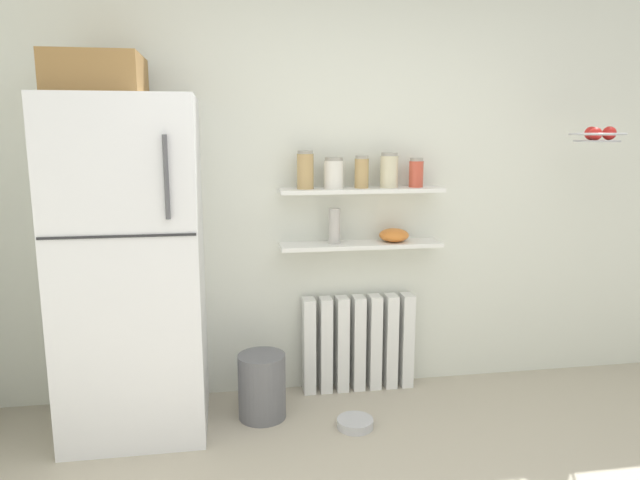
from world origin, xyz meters
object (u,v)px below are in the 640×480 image
at_px(refrigerator, 131,260).
at_px(trash_bin, 262,386).
at_px(storage_jar_4, 416,173).
at_px(shelf_bowl, 394,235).
at_px(storage_jar_3, 389,170).
at_px(hanging_fruit_basket, 598,135).
at_px(pet_food_bowl, 355,423).
at_px(storage_jar_0, 305,170).
at_px(storage_jar_1, 334,173).
at_px(radiator, 358,343).
at_px(storage_jar_2, 362,172).
at_px(vase, 334,226).

relative_size(refrigerator, trash_bin, 5.31).
height_order(storage_jar_4, shelf_bowl, storage_jar_4).
relative_size(storage_jar_3, hanging_fruit_basket, 0.67).
distance_m(storage_jar_4, trash_bin, 1.58).
height_order(trash_bin, pet_food_bowl, trash_bin).
relative_size(storage_jar_0, storage_jar_1, 1.22).
xyz_separation_m(storage_jar_0, storage_jar_3, (0.51, -0.00, -0.01)).
height_order(radiator, pet_food_bowl, radiator).
xyz_separation_m(radiator, storage_jar_2, (0.00, -0.03, 1.10)).
bearing_deg(radiator, shelf_bowl, -8.06).
relative_size(storage_jar_1, trash_bin, 0.49).
bearing_deg(storage_jar_3, storage_jar_1, 180.00).
height_order(storage_jar_1, storage_jar_2, storage_jar_2).
xyz_separation_m(vase, trash_bin, (-0.47, -0.26, -0.89)).
distance_m(radiator, trash_bin, 0.71).
bearing_deg(shelf_bowl, vase, 180.00).
xyz_separation_m(refrigerator, radiator, (1.33, 0.26, -0.65)).
xyz_separation_m(shelf_bowl, pet_food_bowl, (-0.34, -0.47, -0.99)).
bearing_deg(storage_jar_3, refrigerator, -171.23).
bearing_deg(storage_jar_1, storage_jar_4, 0.00).
height_order(storage_jar_1, hanging_fruit_basket, hanging_fruit_basket).
relative_size(storage_jar_3, trash_bin, 0.56).
distance_m(storage_jar_0, storage_jar_1, 0.17).
distance_m(vase, hanging_fruit_basket, 1.63).
distance_m(radiator, vase, 0.79).
distance_m(refrigerator, shelf_bowl, 1.56).
bearing_deg(storage_jar_4, pet_food_bowl, -135.28).
distance_m(storage_jar_2, shelf_bowl, 0.45).
distance_m(storage_jar_2, hanging_fruit_basket, 1.39).
distance_m(radiator, hanging_fruit_basket, 1.91).
bearing_deg(radiator, storage_jar_3, -9.91).
relative_size(storage_jar_2, pet_food_bowl, 0.95).
bearing_deg(shelf_bowl, storage_jar_2, 180.00).
height_order(storage_jar_2, pet_food_bowl, storage_jar_2).
xyz_separation_m(refrigerator, trash_bin, (0.70, -0.03, -0.77)).
xyz_separation_m(storage_jar_3, vase, (-0.34, 0.00, -0.33)).
bearing_deg(vase, storage_jar_2, 0.00).
bearing_deg(hanging_fruit_basket, refrigerator, 178.57).
bearing_deg(storage_jar_2, shelf_bowl, 0.00).
relative_size(storage_jar_4, shelf_bowl, 0.97).
relative_size(radiator, hanging_fruit_basket, 2.28).
relative_size(storage_jar_2, vase, 0.90).
xyz_separation_m(storage_jar_1, vase, (0.01, 0.00, -0.32)).
height_order(vase, trash_bin, vase).
height_order(radiator, storage_jar_2, storage_jar_2).
xyz_separation_m(storage_jar_0, vase, (0.18, 0.00, -0.34)).
bearing_deg(refrigerator, trash_bin, -2.16).
height_order(storage_jar_2, trash_bin, storage_jar_2).
bearing_deg(refrigerator, storage_jar_4, 7.88).
distance_m(refrigerator, storage_jar_2, 1.43).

